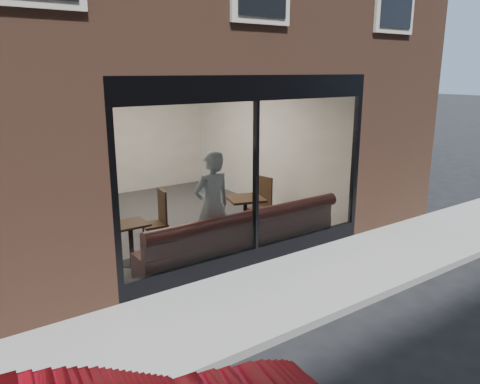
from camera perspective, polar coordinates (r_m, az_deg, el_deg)
ground at (r=6.92m, az=12.54°, el=-13.96°), size 120.00×120.00×0.00m
sidewalk_near at (r=7.53m, az=6.80°, el=-11.17°), size 40.00×2.00×0.01m
kerb_near at (r=6.86m, az=12.89°, el=-13.67°), size 40.00×0.10×0.12m
host_building_pier_right at (r=14.70m, az=-0.60°, el=8.07°), size 2.50×12.00×3.20m
host_building_backfill at (r=15.75m, az=-18.48°, el=7.76°), size 5.00×6.00×3.20m
cafe_floor at (r=10.60m, az=-7.90°, el=-3.39°), size 6.00×6.00×0.00m
cafe_ceiling at (r=10.09m, az=-8.54°, el=13.99°), size 6.00×6.00×0.00m
cafe_wall_back at (r=12.93m, az=-14.41°, el=6.72°), size 5.00×0.00×5.00m
cafe_wall_left at (r=9.37m, az=-21.83°, el=3.29°), size 0.00×6.00×6.00m
cafe_wall_right at (r=11.57m, az=2.84°, el=6.28°), size 0.00×6.00×6.00m
storefront_kick at (r=8.21m, az=1.86°, el=-7.74°), size 5.00×0.10×0.30m
storefront_header at (r=7.60m, az=2.04°, el=12.57°), size 5.00×0.10×0.40m
storefront_mullion at (r=7.78m, az=1.95°, el=1.84°), size 0.06×0.10×2.50m
storefront_glass at (r=7.76m, az=2.08°, el=1.80°), size 4.80×0.00×4.80m
banquette at (r=8.48m, az=0.21°, el=-6.44°), size 4.00×0.55×0.45m
person at (r=8.14m, az=-3.42°, el=-1.77°), size 0.72×0.48×1.96m
cafe_table_left at (r=8.18m, az=-13.26°, el=-3.81°), size 0.55×0.55×0.04m
cafe_table_right at (r=9.52m, az=0.65°, el=-0.81°), size 0.88×0.88×0.04m
cafe_chair_left at (r=9.66m, az=-10.42°, el=-3.93°), size 0.53×0.53×0.04m
cafe_chair_right at (r=10.60m, az=2.34°, el=-2.03°), size 0.48×0.48×0.04m
wall_poster at (r=8.73m, az=-20.50°, el=2.83°), size 0.02×0.64×0.86m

